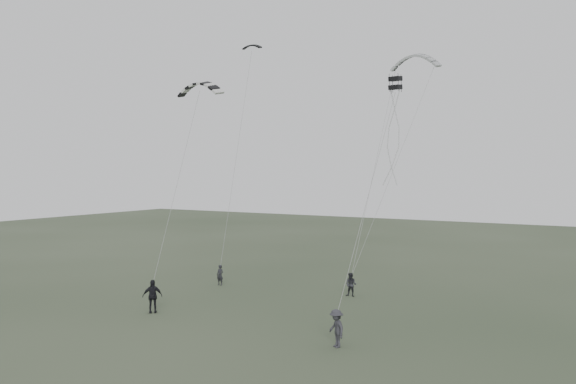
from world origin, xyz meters
The scene contains 9 objects.
ground centered at (0.00, 0.00, 0.00)m, with size 140.00×140.00×0.00m, color #2D3A26.
flyer_left centered at (-5.49, 7.29, 0.74)m, with size 0.54×0.36×1.49m, color black.
flyer_right centered at (4.30, 8.67, 0.79)m, with size 0.76×0.60×1.57m, color #24252A.
flyer_center centered at (-4.03, -1.16, 0.97)m, with size 1.14×0.47×1.94m, color black.
flyer_far centered at (8.10, -1.63, 0.90)m, with size 1.16×0.67×1.79m, color #2C2C32.
kite_dark_small centered at (-5.32, 11.25, 18.13)m, with size 1.53×0.46×0.51m, color black, non-canonical shape.
kite_pale_large centered at (6.32, 15.54, 16.89)m, with size 3.71×0.83×1.54m, color #9B9D9F, non-canonical shape.
kite_striped centered at (-4.08, 3.36, 14.03)m, with size 3.21×0.80×1.24m, color black, non-canonical shape.
kite_box centered at (9.28, 3.00, 12.91)m, with size 0.55×0.55×0.68m, color black, non-canonical shape.
Camera 1 is at (19.32, -25.33, 8.23)m, focal length 35.00 mm.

